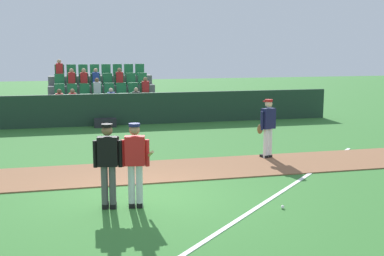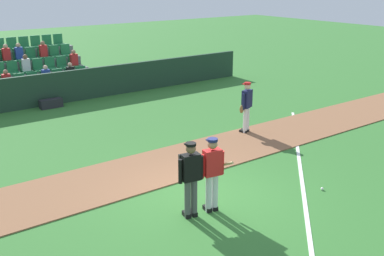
% 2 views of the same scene
% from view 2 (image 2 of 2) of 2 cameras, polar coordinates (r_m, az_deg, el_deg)
% --- Properties ---
extents(ground_plane, '(80.00, 80.00, 0.00)m').
position_cam_2_polar(ground_plane, '(11.27, 1.25, -8.62)').
color(ground_plane, '#33702D').
extents(infield_dirt_path, '(28.00, 2.36, 0.03)m').
position_cam_2_polar(infield_dirt_path, '(12.91, -4.69, -4.97)').
color(infield_dirt_path, brown).
rests_on(infield_dirt_path, ground).
extents(foul_line_chalk, '(8.68, 8.43, 0.01)m').
position_cam_2_polar(foul_line_chalk, '(12.84, 13.39, -5.60)').
color(foul_line_chalk, white).
rests_on(foul_line_chalk, ground).
extents(dugout_fence, '(20.00, 0.16, 1.34)m').
position_cam_2_polar(dugout_fence, '(19.92, -17.38, 4.62)').
color(dugout_fence, '#1E3828').
rests_on(dugout_fence, ground).
extents(stadium_bleachers, '(5.00, 3.80, 2.70)m').
position_cam_2_polar(stadium_bleachers, '(22.04, -19.43, 5.90)').
color(stadium_bleachers, slate).
rests_on(stadium_bleachers, ground).
extents(batter_red_jersey, '(0.63, 0.80, 1.76)m').
position_cam_2_polar(batter_red_jersey, '(10.26, 2.53, -5.48)').
color(batter_red_jersey, silver).
rests_on(batter_red_jersey, ground).
extents(umpire_home_plate, '(0.58, 0.36, 1.76)m').
position_cam_2_polar(umpire_home_plate, '(10.00, -0.20, -5.92)').
color(umpire_home_plate, '#4C4C4C').
rests_on(umpire_home_plate, ground).
extents(runner_navy_jersey, '(0.66, 0.40, 1.76)m').
position_cam_2_polar(runner_navy_jersey, '(15.58, 6.77, 2.77)').
color(runner_navy_jersey, white).
rests_on(runner_navy_jersey, ground).
extents(baseball, '(0.07, 0.07, 0.07)m').
position_cam_2_polar(baseball, '(12.06, 15.86, -7.27)').
color(baseball, white).
rests_on(baseball, ground).
extents(equipment_bag, '(0.90, 0.36, 0.36)m').
position_cam_2_polar(equipment_bag, '(19.59, -17.11, 2.94)').
color(equipment_bag, '#232328').
rests_on(equipment_bag, ground).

